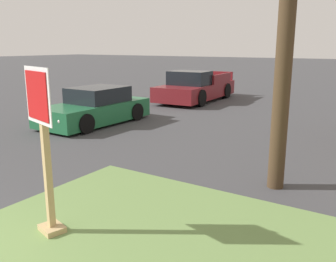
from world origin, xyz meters
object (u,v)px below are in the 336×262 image
at_px(manhole_cover, 108,184).
at_px(pickup_truck_maroon, 195,88).
at_px(parked_sedan_green, 96,108).
at_px(stop_sign, 45,155).

bearing_deg(manhole_cover, pickup_truck_maroon, 110.19).
xyz_separation_m(parked_sedan_green, pickup_truck_maroon, (0.33, 6.57, 0.08)).
xyz_separation_m(stop_sign, manhole_cover, (-0.68, 1.95, -1.21)).
height_order(stop_sign, pickup_truck_maroon, stop_sign).
bearing_deg(stop_sign, parked_sedan_green, 129.11).
relative_size(parked_sedan_green, pickup_truck_maroon, 0.77).
bearing_deg(pickup_truck_maroon, parked_sedan_green, -92.86).
bearing_deg(parked_sedan_green, pickup_truck_maroon, 87.14).
bearing_deg(manhole_cover, stop_sign, -70.88).
bearing_deg(stop_sign, pickup_truck_maroon, 110.02).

